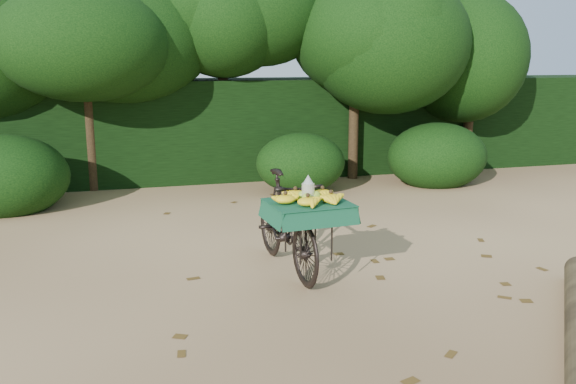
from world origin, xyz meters
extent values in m
plane|color=tan|center=(0.00, 0.00, 0.00)|extent=(80.00, 80.00, 0.00)
imported|color=black|center=(0.25, 0.73, 0.52)|extent=(0.61, 1.75, 1.03)
cube|color=black|center=(0.30, 0.14, 0.85)|extent=(0.40, 0.48, 0.03)
cube|color=#165233|center=(0.30, 0.14, 0.86)|extent=(0.79, 0.67, 0.01)
ellipsoid|color=#8EB02A|center=(0.37, 0.14, 0.92)|extent=(0.10, 0.08, 0.11)
ellipsoid|color=#8EB02A|center=(0.26, 0.19, 0.92)|extent=(0.10, 0.08, 0.11)
ellipsoid|color=#8EB02A|center=(0.26, 0.08, 0.92)|extent=(0.10, 0.08, 0.11)
cylinder|color=#EAE5C6|center=(0.30, 0.15, 0.97)|extent=(0.12, 0.12, 0.16)
cube|color=black|center=(0.00, 6.30, 0.90)|extent=(26.00, 1.80, 1.80)
camera|label=1|loc=(-1.40, -5.13, 2.18)|focal=38.00mm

